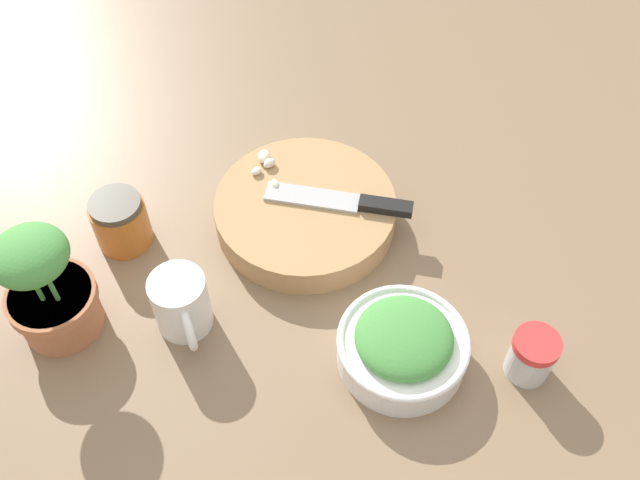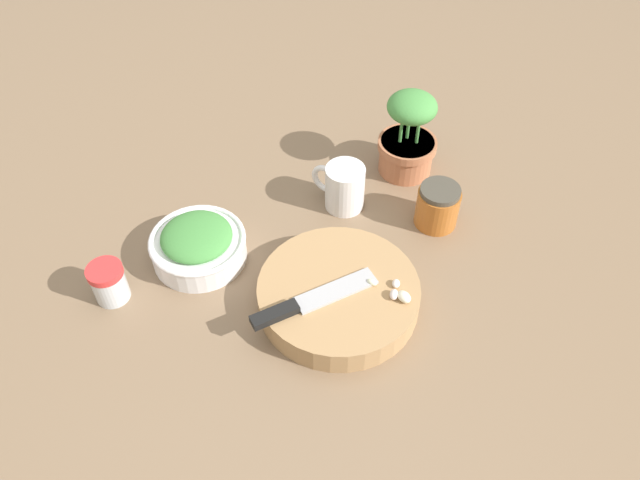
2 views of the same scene
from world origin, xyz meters
name	(u,v)px [view 1 (image 1 of 2)]	position (x,y,z in m)	size (l,w,h in m)	color
ground_plane	(308,301)	(0.00, 0.00, 0.00)	(5.00, 5.00, 0.00)	#7F664C
cutting_board	(305,212)	(0.08, -0.11, 0.02)	(0.26, 0.26, 0.04)	tan
chef_knife	(348,202)	(0.03, -0.14, 0.05)	(0.20, 0.11, 0.01)	black
garlic_cloves	(266,164)	(0.17, -0.14, 0.05)	(0.07, 0.06, 0.01)	#EEE8CA
herb_bowl	(403,345)	(-0.15, 0.01, 0.03)	(0.16, 0.16, 0.07)	white
spice_jar	(532,356)	(-0.28, -0.07, 0.03)	(0.06, 0.06, 0.07)	silver
coffee_mug	(182,305)	(0.11, 0.12, 0.04)	(0.10, 0.08, 0.09)	white
honey_jar	(121,222)	(0.27, 0.06, 0.04)	(0.08, 0.08, 0.08)	#B26023
potted_herb	(48,291)	(0.24, 0.20, 0.07)	(0.11, 0.11, 0.17)	#B26B47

